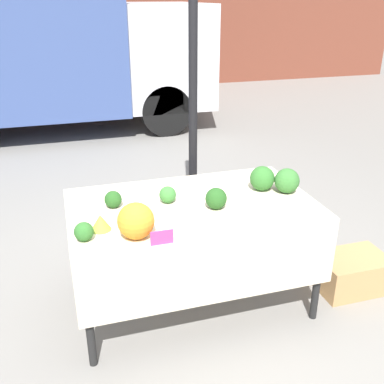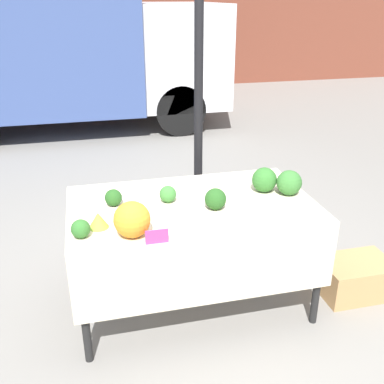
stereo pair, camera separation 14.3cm
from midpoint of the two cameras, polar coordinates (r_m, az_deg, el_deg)
name	(u,v)px [view 1 (the left image)]	position (r m, az deg, el deg)	size (l,w,h in m)	color
ground_plane	(192,300)	(3.39, -1.24, -13.60)	(40.00, 40.00, 0.00)	gray
tent_pole	(193,90)	(3.58, -1.04, 12.88)	(0.07, 0.07, 2.76)	black
parked_truck	(44,43)	(7.74, -18.82, 17.46)	(4.72, 2.26, 2.55)	#384C84
market_table	(195,220)	(2.96, -1.03, -3.58)	(1.62, 0.96, 0.79)	beige
orange_cauliflower	(136,221)	(2.55, -8.74, -3.67)	(0.21, 0.21, 0.21)	orange
romanesco_head	(101,222)	(2.69, -13.03, -3.80)	(0.12, 0.12, 0.10)	#93B238
broccoli_head_0	(84,232)	(2.60, -15.12, -4.90)	(0.11, 0.11, 0.11)	#2D6628
broccoli_head_1	(262,178)	(3.17, 7.64, 1.72)	(0.17, 0.17, 0.17)	#2D6628
broccoli_head_2	(113,199)	(2.95, -11.36, -0.94)	(0.11, 0.11, 0.11)	#23511E
broccoli_head_3	(216,198)	(2.87, 1.66, -0.84)	(0.14, 0.14, 0.14)	#23511E
broccoli_head_4	(287,181)	(3.16, 10.71, 1.40)	(0.17, 0.17, 0.17)	#336B2D
broccoli_head_5	(168,195)	(2.97, -4.48, -0.35)	(0.11, 0.11, 0.11)	#387533
price_sign	(162,237)	(2.49, -5.49, -5.79)	(0.13, 0.01, 0.09)	#E53D84
produce_crate	(351,272)	(3.63, 18.50, -9.66)	(0.52, 0.36, 0.27)	tan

